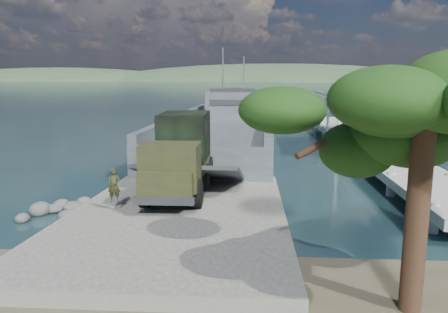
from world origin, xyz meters
TOP-DOWN VIEW (x-y plane):
  - ground at (0.00, 0.00)m, footprint 1400.00×1400.00m
  - boat_ramp at (0.00, -1.00)m, footprint 10.00×18.00m
  - shoreline_rocks at (-6.20, 0.50)m, footprint 3.20×5.60m
  - distant_headlands at (50.00, 560.00)m, footprint 1000.00×240.00m
  - pier at (13.00, 18.77)m, footprint 6.40×44.00m
  - landing_craft at (0.66, 21.65)m, footprint 10.55×37.19m
  - military_truck at (-0.48, 2.55)m, footprint 3.05×9.08m
  - soldier at (-3.03, -1.29)m, footprint 0.64×0.46m
  - sailboat_near at (20.44, 34.74)m, footprint 2.81×5.10m
  - sailboat_far at (17.04, 33.83)m, footprint 1.99×6.13m
  - overhang_tree at (7.34, -8.94)m, footprint 7.70×7.09m

SIDE VIEW (x-z plane):
  - ground at x=0.00m, z-range 0.00..0.00m
  - shoreline_rocks at x=-6.20m, z-range -0.45..0.45m
  - distant_headlands at x=50.00m, z-range -24.00..24.00m
  - boat_ramp at x=0.00m, z-range 0.00..0.50m
  - sailboat_near at x=20.44m, z-range -2.66..3.30m
  - sailboat_far at x=17.04m, z-range -3.30..4.09m
  - landing_craft at x=0.66m, z-range -4.58..6.37m
  - soldier at x=-3.03m, z-range 0.50..2.13m
  - pier at x=13.00m, z-range -1.45..4.65m
  - military_truck at x=-0.48m, z-range 0.49..4.68m
  - overhang_tree at x=7.34m, z-range 2.11..9.10m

